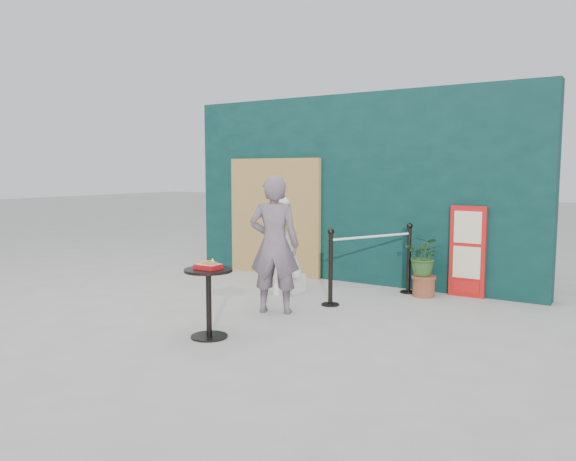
# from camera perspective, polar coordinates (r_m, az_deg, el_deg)

# --- Properties ---
(ground) EXTENTS (60.00, 60.00, 0.00)m
(ground) POSITION_cam_1_polar(r_m,az_deg,el_deg) (6.69, -5.64, -9.48)
(ground) COLOR #ADAAA5
(ground) RESTS_ON ground
(back_wall) EXTENTS (6.00, 0.30, 3.00)m
(back_wall) POSITION_cam_1_polar(r_m,az_deg,el_deg) (9.13, 6.65, 4.23)
(back_wall) COLOR black
(back_wall) RESTS_ON ground
(bamboo_fence) EXTENTS (1.80, 0.08, 2.00)m
(bamboo_fence) POSITION_cam_1_polar(r_m,az_deg,el_deg) (9.68, -1.41, 1.41)
(bamboo_fence) COLOR tan
(bamboo_fence) RESTS_ON ground
(woman) EXTENTS (0.75, 0.63, 1.74)m
(woman) POSITION_cam_1_polar(r_m,az_deg,el_deg) (7.05, -1.40, -1.44)
(woman) COLOR slate
(woman) RESTS_ON ground
(menu_board) EXTENTS (0.50, 0.07, 1.30)m
(menu_board) POSITION_cam_1_polar(r_m,az_deg,el_deg) (8.35, 17.77, -2.06)
(menu_board) COLOR red
(menu_board) RESTS_ON ground
(statue) EXTENTS (0.55, 0.55, 1.41)m
(statue) POSITION_cam_1_polar(r_m,az_deg,el_deg) (8.27, -0.40, -2.36)
(statue) COLOR silver
(statue) RESTS_ON ground
(cafe_table) EXTENTS (0.52, 0.52, 0.75)m
(cafe_table) POSITION_cam_1_polar(r_m,az_deg,el_deg) (6.11, -8.07, -6.21)
(cafe_table) COLOR black
(cafe_table) RESTS_ON ground
(food_basket) EXTENTS (0.26, 0.19, 0.11)m
(food_basket) POSITION_cam_1_polar(r_m,az_deg,el_deg) (6.05, -8.08, -3.53)
(food_basket) COLOR #AB1214
(food_basket) RESTS_ON cafe_table
(planter) EXTENTS (0.51, 0.44, 0.87)m
(planter) POSITION_cam_1_polar(r_m,az_deg,el_deg) (8.23, 13.68, -3.10)
(planter) COLOR brown
(planter) RESTS_ON ground
(stanchion_barrier) EXTENTS (0.84, 1.54, 1.03)m
(stanchion_barrier) POSITION_cam_1_polar(r_m,az_deg,el_deg) (7.94, 8.49, -3.38)
(stanchion_barrier) COLOR black
(stanchion_barrier) RESTS_ON ground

